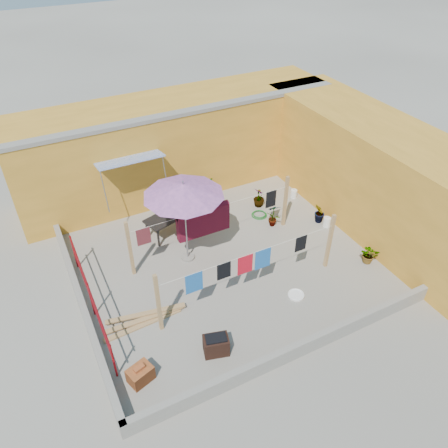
{
  "coord_description": "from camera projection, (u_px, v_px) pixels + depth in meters",
  "views": [
    {
      "loc": [
        -4.33,
        -8.35,
        8.54
      ],
      "look_at": [
        0.1,
        0.3,
        1.19
      ],
      "focal_mm": 35.0,
      "sensor_mm": 36.0,
      "label": 1
    }
  ],
  "objects": [
    {
      "name": "ground",
      "position": [
        226.0,
        263.0,
        12.66
      ],
      "size": [
        80.0,
        80.0,
        0.0
      ],
      "primitive_type": "plane",
      "color": "#9E998E",
      "rests_on": "ground"
    },
    {
      "name": "wall_back",
      "position": [
        177.0,
        143.0,
        15.2
      ],
      "size": [
        11.0,
        3.27,
        3.21
      ],
      "color": "gold",
      "rests_on": "ground"
    },
    {
      "name": "wall_right",
      "position": [
        374.0,
        174.0,
        13.58
      ],
      "size": [
        2.4,
        9.0,
        3.2
      ],
      "primitive_type": "cube",
      "color": "gold",
      "rests_on": "ground"
    },
    {
      "name": "parapet_front",
      "position": [
        297.0,
        350.0,
        9.98
      ],
      "size": [
        8.3,
        0.16,
        0.44
      ],
      "primitive_type": "cube",
      "color": "gray",
      "rests_on": "ground"
    },
    {
      "name": "parapet_left",
      "position": [
        83.0,
        306.0,
        11.04
      ],
      "size": [
        0.16,
        7.3,
        0.44
      ],
      "primitive_type": "cube",
      "color": "gray",
      "rests_on": "ground"
    },
    {
      "name": "red_railing",
      "position": [
        90.0,
        294.0,
        10.68
      ],
      "size": [
        0.05,
        4.2,
        1.1
      ],
      "color": "#A11018",
      "rests_on": "ground"
    },
    {
      "name": "clothesline_rig",
      "position": [
        210.0,
        227.0,
        12.28
      ],
      "size": [
        5.09,
        2.35,
        1.8
      ],
      "color": "tan",
      "rests_on": "ground"
    },
    {
      "name": "patio_umbrella",
      "position": [
        183.0,
        190.0,
        11.4
      ],
      "size": [
        2.78,
        2.78,
        2.64
      ],
      "color": "gray",
      "rests_on": "ground"
    },
    {
      "name": "outdoor_table",
      "position": [
        168.0,
        218.0,
        13.41
      ],
      "size": [
        1.57,
        1.11,
        0.67
      ],
      "color": "black",
      "rests_on": "ground"
    },
    {
      "name": "brick_stack",
      "position": [
        140.0,
        374.0,
        9.49
      ],
      "size": [
        0.62,
        0.53,
        0.46
      ],
      "color": "#964822",
      "rests_on": "ground"
    },
    {
      "name": "lumber_pile",
      "position": [
        144.0,
        319.0,
        10.9
      ],
      "size": [
        2.18,
        0.61,
        0.13
      ],
      "color": "tan",
      "rests_on": "ground"
    },
    {
      "name": "brazier",
      "position": [
        216.0,
        345.0,
        10.05
      ],
      "size": [
        0.66,
        0.53,
        0.52
      ],
      "color": "black",
      "rests_on": "ground"
    },
    {
      "name": "white_basin",
      "position": [
        296.0,
        295.0,
        11.59
      ],
      "size": [
        0.45,
        0.45,
        0.08
      ],
      "color": "white",
      "rests_on": "ground"
    },
    {
      "name": "water_jug_a",
      "position": [
        327.0,
        222.0,
        13.97
      ],
      "size": [
        0.24,
        0.24,
        0.37
      ],
      "color": "white",
      "rests_on": "ground"
    },
    {
      "name": "water_jug_b",
      "position": [
        294.0,
        194.0,
        15.3
      ],
      "size": [
        0.22,
        0.22,
        0.35
      ],
      "color": "white",
      "rests_on": "ground"
    },
    {
      "name": "green_hose",
      "position": [
        259.0,
        215.0,
        14.51
      ],
      "size": [
        0.53,
        0.53,
        0.08
      ],
      "color": "#176A21",
      "rests_on": "ground"
    },
    {
      "name": "plant_back_a",
      "position": [
        202.0,
        191.0,
        14.94
      ],
      "size": [
        0.99,
        0.99,
        0.84
      ],
      "primitive_type": "imported",
      "rotation": [
        0.0,
        0.0,
        0.75
      ],
      "color": "#215618",
      "rests_on": "ground"
    },
    {
      "name": "plant_back_b",
      "position": [
        259.0,
        197.0,
        14.79
      ],
      "size": [
        0.45,
        0.45,
        0.67
      ],
      "primitive_type": "imported",
      "rotation": [
        0.0,
        0.0,
        1.78
      ],
      "color": "#215618",
      "rests_on": "ground"
    },
    {
      "name": "plant_right_a",
      "position": [
        273.0,
        215.0,
        13.86
      ],
      "size": [
        0.5,
        0.41,
        0.83
      ],
      "primitive_type": "imported",
      "rotation": [
        0.0,
        0.0,
        2.84
      ],
      "color": "#215618",
      "rests_on": "ground"
    },
    {
      "name": "plant_right_b",
      "position": [
        320.0,
        213.0,
        14.01
      ],
      "size": [
        0.48,
        0.51,
        0.72
      ],
      "primitive_type": "imported",
      "rotation": [
        0.0,
        0.0,
        4.14
      ],
      "color": "#215618",
      "rests_on": "ground"
    },
    {
      "name": "plant_right_c",
      "position": [
        369.0,
        254.0,
        12.52
      ],
      "size": [
        0.68,
        0.67,
        0.57
      ],
      "primitive_type": "imported",
      "rotation": [
        0.0,
        0.0,
        5.58
      ],
      "color": "#215618",
      "rests_on": "ground"
    }
  ]
}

